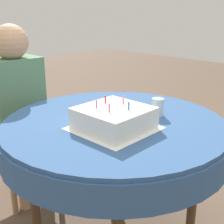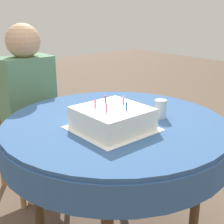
{
  "view_description": "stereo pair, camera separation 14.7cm",
  "coord_description": "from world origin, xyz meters",
  "px_view_note": "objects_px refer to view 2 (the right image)",
  "views": [
    {
      "loc": [
        -1.05,
        -0.98,
        1.27
      ],
      "look_at": [
        -0.04,
        -0.02,
        0.79
      ],
      "focal_mm": 50.0,
      "sensor_mm": 36.0,
      "label": 1
    },
    {
      "loc": [
        -0.94,
        -1.08,
        1.27
      ],
      "look_at": [
        -0.04,
        -0.02,
        0.79
      ],
      "focal_mm": 50.0,
      "sensor_mm": 36.0,
      "label": 2
    }
  ],
  "objects_px": {
    "birthday_cake": "(112,118)",
    "drinking_glass": "(160,109)",
    "person": "(29,96)",
    "chair": "(26,124)"
  },
  "relations": [
    {
      "from": "chair",
      "to": "person",
      "type": "height_order",
      "value": "person"
    },
    {
      "from": "birthday_cake",
      "to": "chair",
      "type": "bearing_deg",
      "value": 89.82
    },
    {
      "from": "person",
      "to": "birthday_cake",
      "type": "distance_m",
      "value": 0.85
    },
    {
      "from": "birthday_cake",
      "to": "drinking_glass",
      "type": "distance_m",
      "value": 0.28
    },
    {
      "from": "person",
      "to": "drinking_glass",
      "type": "distance_m",
      "value": 0.94
    },
    {
      "from": "birthday_cake",
      "to": "drinking_glass",
      "type": "relative_size",
      "value": 3.17
    },
    {
      "from": "chair",
      "to": "birthday_cake",
      "type": "distance_m",
      "value": 0.99
    },
    {
      "from": "chair",
      "to": "birthday_cake",
      "type": "relative_size",
      "value": 3.14
    },
    {
      "from": "person",
      "to": "drinking_glass",
      "type": "relative_size",
      "value": 12.69
    },
    {
      "from": "chair",
      "to": "birthday_cake",
      "type": "height_order",
      "value": "chair"
    }
  ]
}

